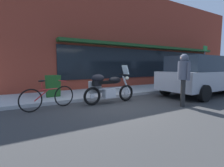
{
  "coord_description": "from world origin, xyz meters",
  "views": [
    {
      "loc": [
        -3.31,
        -5.02,
        1.35
      ],
      "look_at": [
        0.03,
        0.52,
        0.7
      ],
      "focal_mm": 27.17,
      "sensor_mm": 36.0,
      "label": 1
    }
  ],
  "objects_px": {
    "parked_minivan": "(203,75)",
    "parking_sign_pole": "(204,62)",
    "pedestrian_walking": "(184,73)",
    "parked_bicycle": "(48,97)",
    "sandwich_board_sign": "(53,86)",
    "touring_motorcycle": "(107,87)"
  },
  "relations": [
    {
      "from": "parked_bicycle",
      "to": "parked_minivan",
      "type": "xyz_separation_m",
      "value": [
        6.75,
        -1.0,
        0.57
      ]
    },
    {
      "from": "parking_sign_pole",
      "to": "parked_bicycle",
      "type": "bearing_deg",
      "value": -174.16
    },
    {
      "from": "pedestrian_walking",
      "to": "parking_sign_pole",
      "type": "bearing_deg",
      "value": 25.6
    },
    {
      "from": "sandwich_board_sign",
      "to": "touring_motorcycle",
      "type": "bearing_deg",
      "value": -47.35
    },
    {
      "from": "pedestrian_walking",
      "to": "parking_sign_pole",
      "type": "height_order",
      "value": "parking_sign_pole"
    },
    {
      "from": "pedestrian_walking",
      "to": "sandwich_board_sign",
      "type": "distance_m",
      "value": 4.94
    },
    {
      "from": "parked_minivan",
      "to": "parking_sign_pole",
      "type": "bearing_deg",
      "value": 30.27
    },
    {
      "from": "parked_bicycle",
      "to": "parking_sign_pole",
      "type": "relative_size",
      "value": 0.66
    },
    {
      "from": "parked_minivan",
      "to": "sandwich_board_sign",
      "type": "height_order",
      "value": "parked_minivan"
    },
    {
      "from": "sandwich_board_sign",
      "to": "parking_sign_pole",
      "type": "xyz_separation_m",
      "value": [
        9.79,
        -0.42,
        1.11
      ]
    },
    {
      "from": "touring_motorcycle",
      "to": "sandwich_board_sign",
      "type": "relative_size",
      "value": 2.39
    },
    {
      "from": "touring_motorcycle",
      "to": "pedestrian_walking",
      "type": "bearing_deg",
      "value": -41.32
    },
    {
      "from": "parked_minivan",
      "to": "parking_sign_pole",
      "type": "distance_m",
      "value": 4.12
    },
    {
      "from": "parked_minivan",
      "to": "parking_sign_pole",
      "type": "relative_size",
      "value": 1.78
    },
    {
      "from": "pedestrian_walking",
      "to": "parking_sign_pole",
      "type": "xyz_separation_m",
      "value": [
        6.27,
        3.0,
        0.55
      ]
    },
    {
      "from": "parked_bicycle",
      "to": "touring_motorcycle",
      "type": "bearing_deg",
      "value": -5.94
    },
    {
      "from": "touring_motorcycle",
      "to": "sandwich_board_sign",
      "type": "distance_m",
      "value": 2.28
    },
    {
      "from": "touring_motorcycle",
      "to": "parking_sign_pole",
      "type": "bearing_deg",
      "value": 8.66
    },
    {
      "from": "parked_bicycle",
      "to": "sandwich_board_sign",
      "type": "height_order",
      "value": "sandwich_board_sign"
    },
    {
      "from": "sandwich_board_sign",
      "to": "parking_sign_pole",
      "type": "height_order",
      "value": "parking_sign_pole"
    },
    {
      "from": "parked_minivan",
      "to": "pedestrian_walking",
      "type": "relative_size",
      "value": 2.65
    },
    {
      "from": "pedestrian_walking",
      "to": "parking_sign_pole",
      "type": "relative_size",
      "value": 0.67
    }
  ]
}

